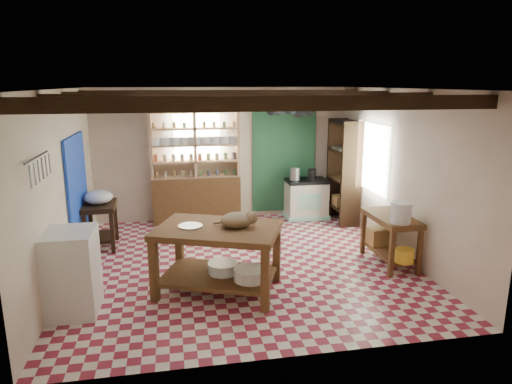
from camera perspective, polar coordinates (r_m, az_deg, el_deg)
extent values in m
cube|color=maroon|center=(7.05, -1.64, -8.96)|extent=(5.00, 5.00, 0.02)
cube|color=#504F55|center=(6.51, -1.80, 12.77)|extent=(5.00, 5.00, 0.02)
cube|color=beige|center=(9.10, -4.20, 4.73)|extent=(5.00, 0.04, 2.60)
cube|color=beige|center=(4.29, 3.56, -5.33)|extent=(5.00, 0.04, 2.60)
cube|color=beige|center=(6.75, -23.18, 0.57)|extent=(0.04, 5.00, 2.60)
cube|color=beige|center=(7.46, 17.63, 2.18)|extent=(0.04, 5.00, 2.60)
cube|color=black|center=(6.52, -1.79, 11.72)|extent=(5.00, 3.80, 0.15)
cube|color=blue|center=(7.64, -21.44, 0.61)|extent=(0.04, 1.40, 1.60)
cube|color=#205031|center=(9.30, 3.53, 4.62)|extent=(1.30, 0.04, 2.30)
cube|color=silver|center=(8.98, -7.42, 7.12)|extent=(0.90, 0.02, 0.80)
cube|color=silver|center=(8.31, 14.33, 4.21)|extent=(0.02, 1.30, 1.20)
cube|color=black|center=(5.50, -25.61, 2.72)|extent=(0.06, 0.90, 0.28)
cube|color=black|center=(8.79, 4.30, 10.19)|extent=(0.86, 0.12, 0.36)
cube|color=tan|center=(8.90, -7.56, 3.14)|extent=(1.70, 0.34, 2.20)
cube|color=black|center=(9.03, 10.91, 2.52)|extent=(0.40, 0.86, 2.00)
cube|color=brown|center=(6.04, -4.74, -8.36)|extent=(1.82, 1.53, 0.88)
cube|color=silver|center=(9.27, 6.29, -0.84)|extent=(0.82, 0.55, 0.80)
cube|color=black|center=(8.01, -18.79, -3.99)|extent=(0.52, 0.75, 0.75)
cube|color=white|center=(5.89, -21.99, -9.26)|extent=(0.57, 0.68, 1.01)
cube|color=brown|center=(7.20, 16.38, -5.74)|extent=(0.53, 1.06, 0.76)
ellipsoid|color=#9B7F5A|center=(5.85, -2.34, -3.49)|extent=(0.49, 0.41, 0.20)
cylinder|color=#A4A6AC|center=(5.95, -8.21, -4.23)|extent=(0.41, 0.41, 0.02)
cylinder|color=white|center=(6.12, -4.13, -9.40)|extent=(0.53, 0.53, 0.14)
cylinder|color=white|center=(5.90, -0.71, -10.24)|extent=(0.56, 0.56, 0.15)
cylinder|color=#A4A6AC|center=(9.09, 4.87, 2.28)|extent=(0.21, 0.21, 0.25)
cylinder|color=black|center=(9.19, 6.97, 2.23)|extent=(0.17, 0.17, 0.21)
ellipsoid|color=white|center=(7.88, -19.06, -0.60)|extent=(0.46, 0.46, 0.23)
cylinder|color=white|center=(6.72, 17.65, -2.47)|extent=(0.30, 0.30, 0.29)
cube|color=#AE8046|center=(7.46, 15.31, -5.33)|extent=(0.39, 0.31, 0.27)
cylinder|color=gold|center=(6.85, 18.05, -7.56)|extent=(0.27, 0.27, 0.19)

